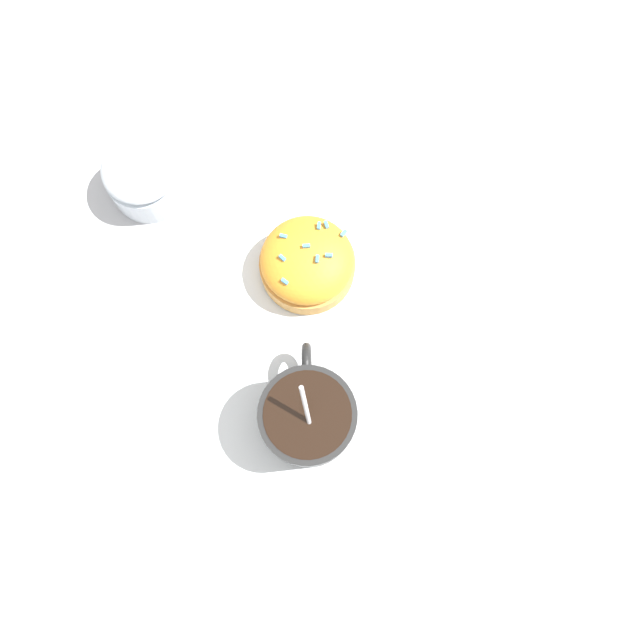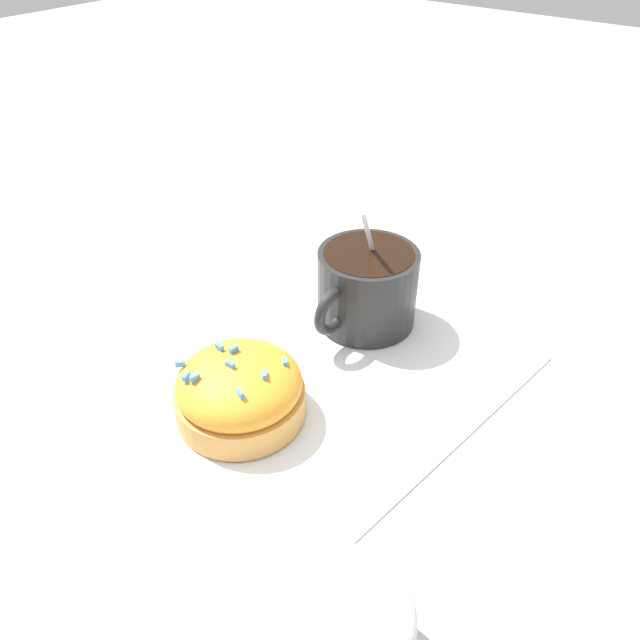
% 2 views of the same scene
% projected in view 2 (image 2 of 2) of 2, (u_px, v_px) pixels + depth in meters
% --- Properties ---
extents(ground_plane, '(3.00, 3.00, 0.00)m').
position_uv_depth(ground_plane, '(306.00, 362.00, 0.52)').
color(ground_plane, '#B2B2B7').
extents(paper_napkin, '(0.33, 0.32, 0.00)m').
position_uv_depth(paper_napkin, '(306.00, 360.00, 0.52)').
color(paper_napkin, white).
rests_on(paper_napkin, ground_plane).
extents(coffee_cup, '(0.11, 0.09, 0.11)m').
position_uv_depth(coffee_cup, '(366.00, 285.00, 0.54)').
color(coffee_cup, black).
rests_on(coffee_cup, paper_napkin).
extents(frosted_pastry, '(0.10, 0.10, 0.05)m').
position_uv_depth(frosted_pastry, '(235.00, 388.00, 0.46)').
color(frosted_pastry, '#D19347').
rests_on(frosted_pastry, paper_napkin).
extents(sugar_bowl, '(0.08, 0.08, 0.06)m').
position_uv_depth(sugar_bowl, '(336.00, 631.00, 0.31)').
color(sugar_bowl, silver).
rests_on(sugar_bowl, ground_plane).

